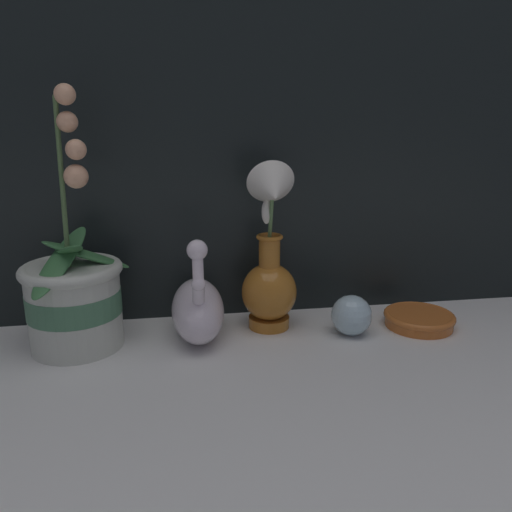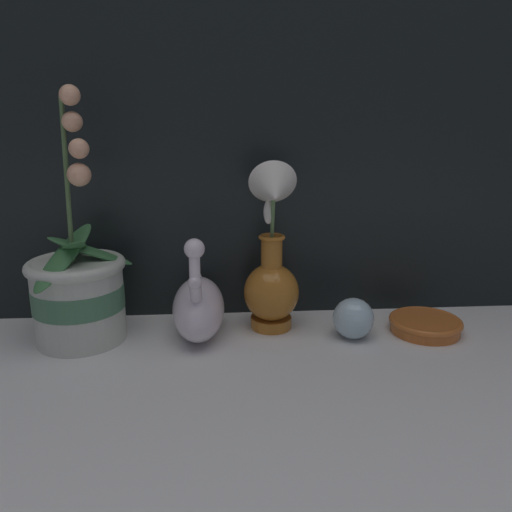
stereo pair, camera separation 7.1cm
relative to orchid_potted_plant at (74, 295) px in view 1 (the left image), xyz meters
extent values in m
plane|color=silver|center=(0.31, -0.14, -0.09)|extent=(2.80, 2.80, 0.00)
cylinder|color=beige|center=(0.00, 0.00, -0.02)|extent=(0.16, 0.16, 0.15)
cylinder|color=#477A56|center=(0.00, 0.00, -0.01)|extent=(0.16, 0.16, 0.04)
torus|color=beige|center=(0.00, 0.00, 0.04)|extent=(0.17, 0.17, 0.02)
cylinder|color=#4C6B3D|center=(0.00, 0.00, 0.19)|extent=(0.01, 0.04, 0.27)
ellipsoid|color=#38703D|center=(0.03, 0.01, 0.07)|extent=(0.15, 0.07, 0.07)
ellipsoid|color=#38703D|center=(-0.01, 0.03, 0.07)|extent=(0.11, 0.20, 0.08)
ellipsoid|color=#38703D|center=(-0.01, -0.03, 0.07)|extent=(0.10, 0.16, 0.09)
sphere|color=#E5A87F|center=(0.02, 0.00, 0.33)|extent=(0.03, 0.03, 0.03)
sphere|color=#E5A87F|center=(0.02, 0.01, 0.29)|extent=(0.03, 0.03, 0.03)
sphere|color=#E5A87F|center=(0.03, -0.03, 0.24)|extent=(0.03, 0.03, 0.03)
sphere|color=#E5A87F|center=(0.03, -0.02, 0.20)|extent=(0.04, 0.04, 0.04)
ellipsoid|color=white|center=(0.21, 0.00, -0.04)|extent=(0.09, 0.19, 0.10)
cone|color=white|center=(0.21, 0.07, -0.03)|extent=(0.05, 0.06, 0.07)
cylinder|color=white|center=(0.21, -0.07, 0.01)|extent=(0.02, 0.05, 0.06)
sphere|color=white|center=(0.21, -0.08, 0.04)|extent=(0.02, 0.02, 0.02)
cylinder|color=white|center=(0.21, -0.07, 0.06)|extent=(0.02, 0.03, 0.06)
sphere|color=white|center=(0.21, -0.07, 0.09)|extent=(0.03, 0.03, 0.03)
cylinder|color=#B26B23|center=(0.34, 0.03, -0.08)|extent=(0.08, 0.08, 0.02)
ellipsoid|color=#B26B23|center=(0.34, 0.03, -0.02)|extent=(0.10, 0.10, 0.11)
cylinder|color=#B26B23|center=(0.34, 0.03, 0.05)|extent=(0.04, 0.04, 0.06)
torus|color=#B26B23|center=(0.34, 0.03, 0.08)|extent=(0.05, 0.05, 0.01)
cylinder|color=#567A47|center=(0.34, 0.02, 0.12)|extent=(0.01, 0.03, 0.08)
cone|color=white|center=(0.34, 0.00, 0.17)|extent=(0.09, 0.09, 0.10)
ellipsoid|color=white|center=(0.34, 0.02, 0.13)|extent=(0.02, 0.02, 0.04)
sphere|color=silver|center=(0.49, -0.03, -0.06)|extent=(0.07, 0.07, 0.07)
cylinder|color=#C66628|center=(0.63, -0.01, -0.08)|extent=(0.13, 0.13, 0.03)
torus|color=#C66628|center=(0.63, -0.01, -0.07)|extent=(0.13, 0.13, 0.01)
camera|label=1|loc=(0.18, -0.84, 0.29)|focal=35.00mm
camera|label=2|loc=(0.26, -0.85, 0.29)|focal=35.00mm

